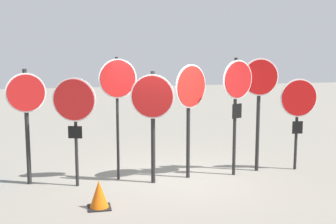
{
  "coord_description": "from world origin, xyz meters",
  "views": [
    {
      "loc": [
        -2.09,
        -9.35,
        2.92
      ],
      "look_at": [
        -0.13,
        0.0,
        1.45
      ],
      "focal_mm": 50.0,
      "sensor_mm": 36.0,
      "label": 1
    }
  ],
  "objects_px": {
    "stop_sign_0": "(26,106)",
    "stop_sign_2": "(118,88)",
    "stop_sign_6": "(260,91)",
    "stop_sign_7": "(298,105)",
    "stop_sign_3": "(153,107)",
    "stop_sign_4": "(190,97)",
    "traffic_cone_0": "(99,195)",
    "stop_sign_1": "(74,108)",
    "stop_sign_5": "(237,92)"
  },
  "relations": [
    {
      "from": "stop_sign_5",
      "to": "stop_sign_7",
      "type": "bearing_deg",
      "value": -19.27
    },
    {
      "from": "traffic_cone_0",
      "to": "stop_sign_3",
      "type": "bearing_deg",
      "value": 46.26
    },
    {
      "from": "stop_sign_7",
      "to": "traffic_cone_0",
      "type": "relative_size",
      "value": 4.14
    },
    {
      "from": "stop_sign_5",
      "to": "stop_sign_7",
      "type": "xyz_separation_m",
      "value": [
        1.5,
        0.13,
        -0.34
      ]
    },
    {
      "from": "stop_sign_2",
      "to": "stop_sign_7",
      "type": "bearing_deg",
      "value": -13.19
    },
    {
      "from": "stop_sign_0",
      "to": "stop_sign_5",
      "type": "bearing_deg",
      "value": -13.71
    },
    {
      "from": "stop_sign_3",
      "to": "stop_sign_4",
      "type": "distance_m",
      "value": 0.88
    },
    {
      "from": "stop_sign_0",
      "to": "stop_sign_5",
      "type": "height_order",
      "value": "stop_sign_5"
    },
    {
      "from": "stop_sign_0",
      "to": "traffic_cone_0",
      "type": "xyz_separation_m",
      "value": [
        1.3,
        -1.66,
        -1.36
      ]
    },
    {
      "from": "stop_sign_0",
      "to": "stop_sign_4",
      "type": "distance_m",
      "value": 3.32
    },
    {
      "from": "stop_sign_3",
      "to": "stop_sign_6",
      "type": "relative_size",
      "value": 0.91
    },
    {
      "from": "stop_sign_5",
      "to": "stop_sign_2",
      "type": "bearing_deg",
      "value": 151.95
    },
    {
      "from": "stop_sign_4",
      "to": "stop_sign_6",
      "type": "height_order",
      "value": "stop_sign_6"
    },
    {
      "from": "stop_sign_6",
      "to": "stop_sign_7",
      "type": "relative_size",
      "value": 1.22
    },
    {
      "from": "stop_sign_4",
      "to": "traffic_cone_0",
      "type": "xyz_separation_m",
      "value": [
        -2.01,
        -1.44,
        -1.49
      ]
    },
    {
      "from": "stop_sign_2",
      "to": "stop_sign_7",
      "type": "distance_m",
      "value": 4.04
    },
    {
      "from": "stop_sign_1",
      "to": "stop_sign_2",
      "type": "height_order",
      "value": "stop_sign_2"
    },
    {
      "from": "stop_sign_5",
      "to": "stop_sign_7",
      "type": "height_order",
      "value": "stop_sign_5"
    },
    {
      "from": "stop_sign_2",
      "to": "stop_sign_6",
      "type": "relative_size",
      "value": 1.02
    },
    {
      "from": "stop_sign_3",
      "to": "stop_sign_5",
      "type": "height_order",
      "value": "stop_sign_5"
    },
    {
      "from": "stop_sign_0",
      "to": "stop_sign_1",
      "type": "xyz_separation_m",
      "value": [
        0.94,
        -0.34,
        -0.01
      ]
    },
    {
      "from": "stop_sign_4",
      "to": "stop_sign_6",
      "type": "xyz_separation_m",
      "value": [
        1.62,
        0.2,
        0.06
      ]
    },
    {
      "from": "stop_sign_0",
      "to": "traffic_cone_0",
      "type": "bearing_deg",
      "value": -62.55
    },
    {
      "from": "stop_sign_0",
      "to": "stop_sign_2",
      "type": "height_order",
      "value": "stop_sign_2"
    },
    {
      "from": "stop_sign_4",
      "to": "stop_sign_2",
      "type": "bearing_deg",
      "value": 139.75
    },
    {
      "from": "stop_sign_5",
      "to": "traffic_cone_0",
      "type": "height_order",
      "value": "stop_sign_5"
    },
    {
      "from": "stop_sign_2",
      "to": "stop_sign_3",
      "type": "distance_m",
      "value": 0.84
    },
    {
      "from": "stop_sign_0",
      "to": "stop_sign_3",
      "type": "relative_size",
      "value": 1.02
    },
    {
      "from": "stop_sign_3",
      "to": "traffic_cone_0",
      "type": "xyz_separation_m",
      "value": [
        -1.17,
        -1.23,
        -1.34
      ]
    },
    {
      "from": "stop_sign_1",
      "to": "stop_sign_5",
      "type": "relative_size",
      "value": 0.86
    },
    {
      "from": "stop_sign_1",
      "to": "stop_sign_6",
      "type": "bearing_deg",
      "value": 21.4
    },
    {
      "from": "stop_sign_0",
      "to": "stop_sign_6",
      "type": "distance_m",
      "value": 4.94
    },
    {
      "from": "stop_sign_2",
      "to": "stop_sign_5",
      "type": "distance_m",
      "value": 2.52
    },
    {
      "from": "stop_sign_7",
      "to": "stop_sign_0",
      "type": "bearing_deg",
      "value": -176.56
    },
    {
      "from": "stop_sign_6",
      "to": "traffic_cone_0",
      "type": "height_order",
      "value": "stop_sign_6"
    },
    {
      "from": "stop_sign_1",
      "to": "stop_sign_4",
      "type": "xyz_separation_m",
      "value": [
        2.38,
        0.12,
        0.14
      ]
    },
    {
      "from": "stop_sign_6",
      "to": "traffic_cone_0",
      "type": "distance_m",
      "value": 4.28
    },
    {
      "from": "stop_sign_4",
      "to": "stop_sign_7",
      "type": "distance_m",
      "value": 2.54
    },
    {
      "from": "stop_sign_1",
      "to": "stop_sign_0",
      "type": "bearing_deg",
      "value": 176.81
    },
    {
      "from": "stop_sign_3",
      "to": "stop_sign_4",
      "type": "height_order",
      "value": "stop_sign_4"
    },
    {
      "from": "stop_sign_0",
      "to": "stop_sign_3",
      "type": "height_order",
      "value": "stop_sign_0"
    },
    {
      "from": "stop_sign_1",
      "to": "traffic_cone_0",
      "type": "distance_m",
      "value": 1.93
    },
    {
      "from": "stop_sign_4",
      "to": "stop_sign_5",
      "type": "distance_m",
      "value": 1.03
    },
    {
      "from": "stop_sign_2",
      "to": "traffic_cone_0",
      "type": "height_order",
      "value": "stop_sign_2"
    },
    {
      "from": "traffic_cone_0",
      "to": "stop_sign_0",
      "type": "bearing_deg",
      "value": 128.1
    },
    {
      "from": "stop_sign_6",
      "to": "stop_sign_3",
      "type": "bearing_deg",
      "value": -166.32
    },
    {
      "from": "stop_sign_0",
      "to": "stop_sign_4",
      "type": "xyz_separation_m",
      "value": [
        3.31,
        -0.22,
        0.13
      ]
    },
    {
      "from": "stop_sign_4",
      "to": "traffic_cone_0",
      "type": "relative_size",
      "value": 4.84
    },
    {
      "from": "stop_sign_4",
      "to": "traffic_cone_0",
      "type": "height_order",
      "value": "stop_sign_4"
    },
    {
      "from": "stop_sign_0",
      "to": "traffic_cone_0",
      "type": "height_order",
      "value": "stop_sign_0"
    }
  ]
}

